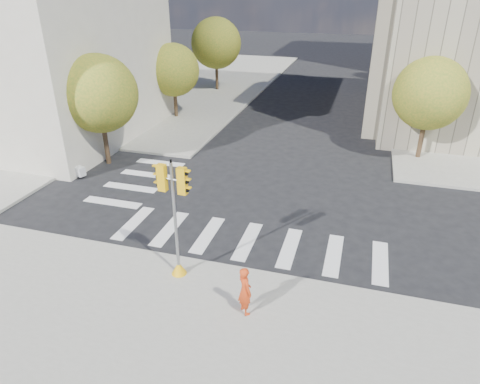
# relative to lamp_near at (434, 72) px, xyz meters

# --- Properties ---
(ground) EXTENTS (160.00, 160.00, 0.00)m
(ground) POSITION_rel_lamp_near_xyz_m (-8.00, -14.00, -4.58)
(ground) COLOR black
(ground) RESTS_ON ground
(sidewalk_far_left) EXTENTS (28.00, 40.00, 0.15)m
(sidewalk_far_left) POSITION_rel_lamp_near_xyz_m (-28.00, 12.00, -4.50)
(sidewalk_far_left) COLOR gray
(sidewalk_far_left) RESTS_ON ground
(classical_building) EXTENTS (19.00, 15.00, 12.70)m
(classical_building) POSITION_rel_lamp_near_xyz_m (-28.00, -6.00, 1.86)
(classical_building) COLOR beige
(classical_building) RESTS_ON ground
(tree_lw_near) EXTENTS (4.40, 4.40, 6.41)m
(tree_lw_near) POSITION_rel_lamp_near_xyz_m (-18.50, -10.00, -0.38)
(tree_lw_near) COLOR #382616
(tree_lw_near) RESTS_ON ground
(tree_lw_mid) EXTENTS (4.00, 4.00, 5.77)m
(tree_lw_mid) POSITION_rel_lamp_near_xyz_m (-18.50, 0.00, -0.82)
(tree_lw_mid) COLOR #382616
(tree_lw_mid) RESTS_ON ground
(tree_lw_far) EXTENTS (4.80, 4.80, 6.95)m
(tree_lw_far) POSITION_rel_lamp_near_xyz_m (-18.50, 10.00, -0.04)
(tree_lw_far) COLOR #382616
(tree_lw_far) RESTS_ON ground
(tree_re_near) EXTENTS (4.20, 4.20, 6.16)m
(tree_re_near) POSITION_rel_lamp_near_xyz_m (-0.50, -4.00, -0.53)
(tree_re_near) COLOR #382616
(tree_re_near) RESTS_ON ground
(tree_re_mid) EXTENTS (4.60, 4.60, 6.66)m
(tree_re_mid) POSITION_rel_lamp_near_xyz_m (-0.50, 8.00, -0.23)
(tree_re_mid) COLOR #382616
(tree_re_mid) RESTS_ON ground
(tree_re_far) EXTENTS (4.00, 4.00, 5.88)m
(tree_re_far) POSITION_rel_lamp_near_xyz_m (-0.50, 20.00, -0.71)
(tree_re_far) COLOR #382616
(tree_re_far) RESTS_ON ground
(lamp_near) EXTENTS (0.35, 0.18, 8.11)m
(lamp_near) POSITION_rel_lamp_near_xyz_m (0.00, 0.00, 0.00)
(lamp_near) COLOR black
(lamp_near) RESTS_ON sidewalk_far_right
(lamp_far) EXTENTS (0.35, 0.18, 8.11)m
(lamp_far) POSITION_rel_lamp_near_xyz_m (0.00, 14.00, 0.00)
(lamp_far) COLOR black
(lamp_far) RESTS_ON sidewalk_far_right
(traffic_signal) EXTENTS (1.07, 0.56, 4.55)m
(traffic_signal) POSITION_rel_lamp_near_xyz_m (-9.89, -19.05, -2.50)
(traffic_signal) COLOR #E4A50C
(traffic_signal) RESTS_ON sidewalk_near
(photographer) EXTENTS (0.74, 0.74, 1.73)m
(photographer) POSITION_rel_lamp_near_xyz_m (-7.00, -20.33, -3.56)
(photographer) COLOR red
(photographer) RESTS_ON sidewalk_near
(planter_wall) EXTENTS (5.84, 2.19, 0.50)m
(planter_wall) POSITION_rel_lamp_near_xyz_m (-21.41, -11.55, -4.18)
(planter_wall) COLOR silver
(planter_wall) RESTS_ON sidewalk_left_near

